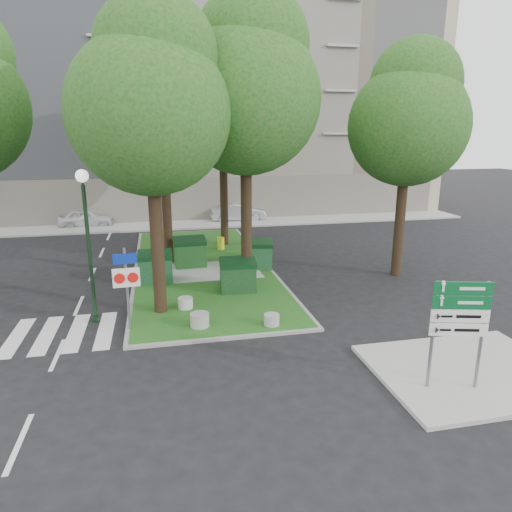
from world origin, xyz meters
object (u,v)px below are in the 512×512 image
object	(u,v)px
tree_median_near_right	(248,84)
bollard_mid	(200,320)
tree_median_near_left	(152,98)
dumpster_d	(257,254)
directional_sign	(459,318)
dumpster_a	(155,267)
traffic_sign_pole	(126,279)
dumpster_b	(190,252)
bollard_right	(272,319)
bollard_left	(185,303)
tree_median_far	(223,92)
tree_street_right	(410,114)
tree_median_mid	(164,116)
dumpster_c	(238,275)
car_silver	(238,212)
street_lamp	(87,229)
car_white	(86,218)
litter_bin	(221,243)

from	to	relation	value
tree_median_near_right	bollard_mid	xyz separation A→B (m)	(-2.36, -3.67, -7.64)
tree_median_near_left	dumpster_d	bearing A→B (deg)	45.69
tree_median_near_right	directional_sign	bearing A→B (deg)	-68.59
dumpster_a	traffic_sign_pole	size ratio (longest dim) A/B	0.51
dumpster_b	bollard_right	distance (m)	7.79
bollard_left	tree_median_far	bearing A→B (deg)	72.86
tree_median_near_right	directional_sign	size ratio (longest dim) A/B	4.15
bollard_right	tree_street_right	bearing A→B (deg)	32.94
tree_median_far	directional_sign	size ratio (longest dim) A/B	4.32
tree_median_mid	dumpster_c	distance (m)	8.36
directional_sign	tree_median_near_left	bearing A→B (deg)	150.39
bollard_mid	car_silver	xyz separation A→B (m)	(4.55, 18.50, 0.31)
dumpster_d	bollard_mid	world-z (taller)	dumpster_d
tree_median_mid	bollard_left	world-z (taller)	tree_median_mid
tree_street_right	dumpster_d	bearing A→B (deg)	161.65
tree_median_near_left	street_lamp	distance (m)	4.69
bollard_right	car_white	size ratio (longest dim) A/B	0.14
tree_median_near_right	traffic_sign_pole	world-z (taller)	tree_median_near_right
tree_median_far	litter_bin	world-z (taller)	tree_median_far
bollard_right	bollard_mid	world-z (taller)	bollard_mid
tree_median_near_right	bollard_right	distance (m)	8.69
tree_median_mid	dumpster_d	size ratio (longest dim) A/B	6.16
tree_median_mid	dumpster_c	bearing A→B (deg)	-63.77
tree_street_right	bollard_mid	xyz separation A→B (m)	(-9.36, -4.17, -6.64)
bollard_left	street_lamp	world-z (taller)	street_lamp
car_white	car_silver	world-z (taller)	car_silver
tree_median_near_left	tree_median_near_right	xyz separation A→B (m)	(3.50, 2.00, 0.67)
tree_street_right	street_lamp	size ratio (longest dim) A/B	1.96
litter_bin	car_silver	bearing A→B (deg)	73.89
tree_street_right	traffic_sign_pole	distance (m)	13.27
dumpster_b	bollard_mid	bearing A→B (deg)	-93.81
dumpster_a	tree_median_far	bearing A→B (deg)	57.57
dumpster_c	car_silver	distance (m)	15.57
dumpster_b	litter_bin	world-z (taller)	dumpster_b
bollard_left	bollard_right	distance (m)	3.41
dumpster_b	bollard_right	bearing A→B (deg)	-76.32
tree_median_near_left	dumpster_c	xyz separation A→B (m)	(2.97, 1.50, -6.56)
tree_median_mid	bollard_mid	bearing A→B (deg)	-85.53
tree_median_near_left	dumpster_c	world-z (taller)	tree_median_near_left
dumpster_d	traffic_sign_pole	world-z (taller)	traffic_sign_pole
bollard_left	car_white	bearing A→B (deg)	108.44
tree_median_far	dumpster_c	xyz separation A→B (m)	(-0.73, -8.00, -7.56)
tree_median_far	dumpster_d	xyz separation A→B (m)	(0.71, -4.98, -7.55)
tree_median_near_left	dumpster_d	size ratio (longest dim) A/B	6.49
bollard_mid	car_white	world-z (taller)	car_white
tree_median_far	traffic_sign_pole	bearing A→B (deg)	-113.79
bollard_left	directional_sign	world-z (taller)	directional_sign
tree_street_right	tree_median_mid	bearing A→B (deg)	158.20
tree_median_far	dumpster_c	size ratio (longest dim) A/B	7.98
dumpster_d	directional_sign	bearing A→B (deg)	-65.75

